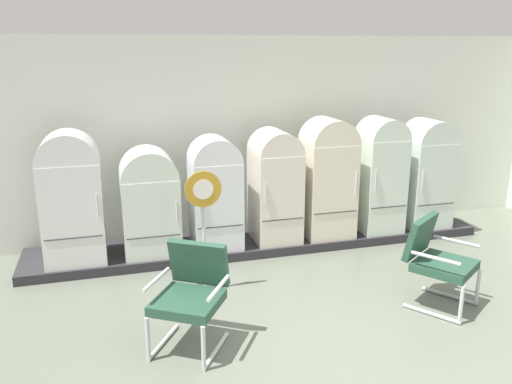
# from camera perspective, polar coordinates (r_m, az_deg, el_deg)

# --- Properties ---
(ground) EXTENTS (12.00, 10.00, 0.05)m
(ground) POSITION_cam_1_polar(r_m,az_deg,el_deg) (4.88, 11.29, -18.66)
(ground) COLOR #646B5C
(back_wall) EXTENTS (11.76, 0.12, 2.83)m
(back_wall) POSITION_cam_1_polar(r_m,az_deg,el_deg) (7.56, -0.81, 6.02)
(back_wall) COLOR silver
(back_wall) RESTS_ON ground
(display_plinth) EXTENTS (6.26, 0.95, 0.12)m
(display_plinth) POSITION_cam_1_polar(r_m,az_deg,el_deg) (7.34, 0.54, -5.38)
(display_plinth) COLOR #2B282D
(display_plinth) RESTS_ON ground
(refrigerator_0) EXTENTS (0.71, 0.64, 1.61)m
(refrigerator_0) POSITION_cam_1_polar(r_m,az_deg,el_deg) (6.67, -19.45, -0.24)
(refrigerator_0) COLOR white
(refrigerator_0) RESTS_ON display_plinth
(refrigerator_1) EXTENTS (0.70, 0.68, 1.35)m
(refrigerator_1) POSITION_cam_1_polar(r_m,az_deg,el_deg) (6.73, -11.48, -0.80)
(refrigerator_1) COLOR silver
(refrigerator_1) RESTS_ON display_plinth
(refrigerator_2) EXTENTS (0.63, 0.61, 1.46)m
(refrigerator_2) POSITION_cam_1_polar(r_m,az_deg,el_deg) (6.79, -4.46, 0.25)
(refrigerator_2) COLOR white
(refrigerator_2) RESTS_ON display_plinth
(refrigerator_3) EXTENTS (0.60, 0.71, 1.51)m
(refrigerator_3) POSITION_cam_1_polar(r_m,az_deg,el_deg) (7.04, 2.08, 1.06)
(refrigerator_3) COLOR silver
(refrigerator_3) RESTS_ON display_plinth
(refrigerator_4) EXTENTS (0.67, 0.63, 1.64)m
(refrigerator_4) POSITION_cam_1_polar(r_m,az_deg,el_deg) (7.24, 7.80, 1.91)
(refrigerator_4) COLOR silver
(refrigerator_4) RESTS_ON display_plinth
(refrigerator_5) EXTENTS (0.58, 0.61, 1.62)m
(refrigerator_5) POSITION_cam_1_polar(r_m,az_deg,el_deg) (7.59, 13.34, 2.21)
(refrigerator_5) COLOR silver
(refrigerator_5) RESTS_ON display_plinth
(refrigerator_6) EXTENTS (0.64, 0.61, 1.56)m
(refrigerator_6) POSITION_cam_1_polar(r_m,az_deg,el_deg) (7.98, 18.06, 2.28)
(refrigerator_6) COLOR silver
(refrigerator_6) RESTS_ON display_plinth
(armchair_left) EXTENTS (0.84, 0.87, 0.96)m
(armchair_left) POSITION_cam_1_polar(r_m,az_deg,el_deg) (4.90, -7.05, -10.58)
(armchair_left) COLOR silver
(armchair_left) RESTS_ON ground
(armchair_right) EXTENTS (0.85, 0.87, 0.96)m
(armchair_right) POSITION_cam_1_polar(r_m,az_deg,el_deg) (5.89, 19.05, -6.72)
(armchair_right) COLOR silver
(armchair_right) RESTS_ON ground
(sign_stand) EXTENTS (0.40, 0.32, 1.41)m
(sign_stand) POSITION_cam_1_polar(r_m,az_deg,el_deg) (5.84, -5.65, -5.07)
(sign_stand) COLOR #2D2D30
(sign_stand) RESTS_ON ground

